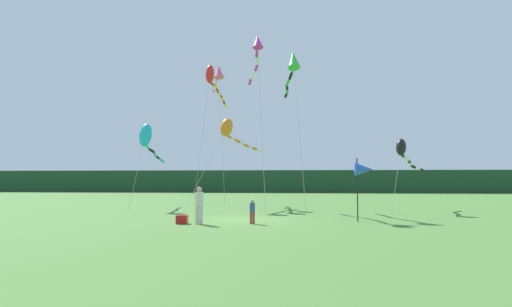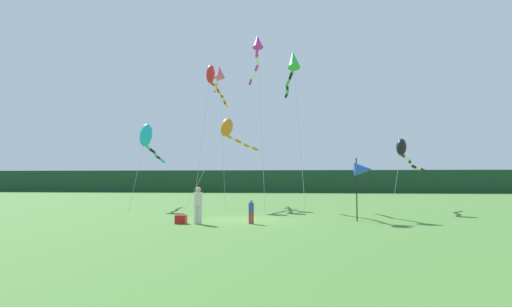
% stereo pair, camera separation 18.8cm
% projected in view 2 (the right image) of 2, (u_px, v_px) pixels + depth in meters
% --- Properties ---
extents(ground_plane, '(120.00, 120.00, 0.00)m').
position_uv_depth(ground_plane, '(245.00, 220.00, 21.87)').
color(ground_plane, '#477533').
extents(distant_treeline, '(108.00, 2.04, 3.59)m').
position_uv_depth(distant_treeline, '(280.00, 181.00, 66.66)').
color(distant_treeline, '#1E4228').
rests_on(distant_treeline, ground).
extents(person_adult, '(0.39, 0.39, 1.78)m').
position_uv_depth(person_adult, '(198.00, 203.00, 19.81)').
color(person_adult, silver).
rests_on(person_adult, ground).
extents(person_child, '(0.26, 0.26, 1.18)m').
position_uv_depth(person_child, '(251.00, 210.00, 19.91)').
color(person_child, '#B23338').
rests_on(person_child, ground).
extents(cooler_box, '(0.51, 0.43, 0.42)m').
position_uv_depth(cooler_box, '(181.00, 219.00, 19.91)').
color(cooler_box, red).
rests_on(cooler_box, ground).
extents(banner_flag_pole, '(0.90, 0.70, 3.24)m').
position_uv_depth(banner_flag_pole, '(363.00, 170.00, 21.23)').
color(banner_flag_pole, black).
rests_on(banner_flag_pole, ground).
extents(kite_black, '(3.67, 5.59, 4.92)m').
position_uv_depth(kite_black, '(404.00, 151.00, 27.33)').
color(kite_black, '#B2B2B2').
rests_on(kite_black, ground).
extents(kite_orange, '(4.39, 7.64, 6.71)m').
position_uv_depth(kite_orange, '(229.00, 130.00, 29.96)').
color(kite_orange, '#B2B2B2').
rests_on(kite_orange, ground).
extents(kite_red, '(1.04, 9.25, 11.92)m').
position_uv_depth(kite_red, '(212.00, 78.00, 35.30)').
color(kite_red, '#B2B2B2').
rests_on(kite_red, ground).
extents(kite_green, '(1.48, 8.64, 11.03)m').
position_uv_depth(kite_green, '(293.00, 64.00, 28.39)').
color(kite_green, '#B2B2B2').
rests_on(kite_green, ground).
extents(kite_rainbow, '(2.16, 5.43, 12.31)m').
position_uv_depth(kite_rainbow, '(219.00, 74.00, 36.61)').
color(kite_rainbow, '#B2B2B2').
rests_on(kite_rainbow, ground).
extents(kite_cyan, '(0.96, 7.14, 6.33)m').
position_uv_depth(kite_cyan, '(147.00, 138.00, 30.41)').
color(kite_cyan, '#B2B2B2').
rests_on(kite_cyan, ground).
extents(kite_magenta, '(2.02, 8.38, 12.05)m').
position_uv_depth(kite_magenta, '(257.00, 51.00, 28.95)').
color(kite_magenta, '#B2B2B2').
rests_on(kite_magenta, ground).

